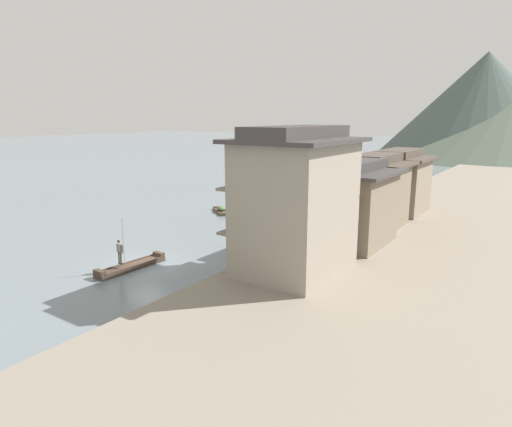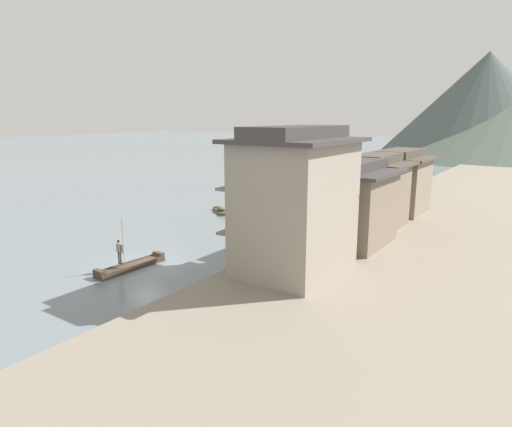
{
  "view_description": "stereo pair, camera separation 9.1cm",
  "coord_description": "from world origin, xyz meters",
  "views": [
    {
      "loc": [
        22.71,
        -19.66,
        9.88
      ],
      "look_at": [
        2.31,
        10.14,
        1.94
      ],
      "focal_mm": 31.11,
      "sensor_mm": 36.0,
      "label": 1
    },
    {
      "loc": [
        22.78,
        -19.6,
        9.88
      ],
      "look_at": [
        2.31,
        10.14,
        1.94
      ],
      "focal_mm": 31.11,
      "sensor_mm": 36.0,
      "label": 2
    }
  ],
  "objects": [
    {
      "name": "boat_moored_third",
      "position": [
        -6.25,
        31.89,
        0.12
      ],
      "size": [
        2.59,
        5.44,
        0.36
      ],
      "color": "brown",
      "rests_on": "ground"
    },
    {
      "name": "boat_moored_far",
      "position": [
        4.79,
        11.02,
        0.15
      ],
      "size": [
        1.23,
        4.16,
        0.45
      ],
      "color": "#33281E",
      "rests_on": "ground"
    },
    {
      "name": "house_waterfront_nearest",
      "position": [
        9.99,
        3.13,
        4.89
      ],
      "size": [
        6.39,
        7.84,
        8.74
      ],
      "color": "gray",
      "rests_on": "riverbank_right"
    },
    {
      "name": "hill_far_east",
      "position": [
        5.49,
        105.31,
        12.64
      ],
      "size": [
        50.64,
        50.64,
        25.27
      ],
      "primitive_type": "cone",
      "color": "#4C5B56",
      "rests_on": "ground"
    },
    {
      "name": "house_waterfront_narrow",
      "position": [
        9.84,
        23.95,
        3.6
      ],
      "size": [
        6.09,
        6.68,
        6.14
      ],
      "color": "gray",
      "rests_on": "riverbank_right"
    },
    {
      "name": "ground_plane",
      "position": [
        0.0,
        0.0,
        0.0
      ],
      "size": [
        400.0,
        400.0,
        0.0
      ],
      "primitive_type": "plane",
      "color": "slate"
    },
    {
      "name": "boat_moored_nearest",
      "position": [
        -5.95,
        15.74,
        0.26
      ],
      "size": [
        3.48,
        2.99,
        0.7
      ],
      "color": "brown",
      "rests_on": "ground"
    },
    {
      "name": "boat_moored_second",
      "position": [
        1.38,
        55.56,
        0.24
      ],
      "size": [
        5.91,
        1.64,
        0.75
      ],
      "color": "#232326",
      "rests_on": "ground"
    },
    {
      "name": "house_waterfront_second",
      "position": [
        10.14,
        10.86,
        3.6
      ],
      "size": [
        6.7,
        7.09,
        6.14
      ],
      "color": "#7F705B",
      "rests_on": "riverbank_right"
    },
    {
      "name": "boatman_person",
      "position": [
        0.15,
        -2.14,
        1.58
      ],
      "size": [
        0.57,
        0.26,
        3.04
      ],
      "color": "black",
      "rests_on": "boat_foreground_poled"
    },
    {
      "name": "mooring_post_dock_near",
      "position": [
        6.78,
        5.87,
        1.08
      ],
      "size": [
        0.2,
        0.2,
        0.98
      ],
      "primitive_type": "cylinder",
      "color": "#473828",
      "rests_on": "riverbank_right"
    },
    {
      "name": "hill_far_centre",
      "position": [
        4.01,
        139.33,
        6.7
      ],
      "size": [
        45.29,
        45.29,
        13.39
      ],
      "primitive_type": "cone",
      "color": "#5B6B5B",
      "rests_on": "ground"
    },
    {
      "name": "boat_foreground_poled",
      "position": [
        0.17,
        -1.35,
        0.19
      ],
      "size": [
        1.24,
        5.12,
        0.57
      ],
      "color": "#423328",
      "rests_on": "ground"
    },
    {
      "name": "mooring_post_dock_mid",
      "position": [
        6.78,
        14.52,
        1.05
      ],
      "size": [
        0.2,
        0.2,
        0.91
      ],
      "primitive_type": "cylinder",
      "color": "#473828",
      "rests_on": "riverbank_right"
    },
    {
      "name": "riverbank_right",
      "position": [
        15.43,
        30.0,
        0.3
      ],
      "size": [
        18.0,
        110.0,
        0.6
      ],
      "primitive_type": "cube",
      "color": "gray",
      "rests_on": "ground"
    },
    {
      "name": "house_waterfront_tall",
      "position": [
        9.78,
        17.1,
        3.6
      ],
      "size": [
        5.97,
        6.35,
        6.14
      ],
      "color": "#7F705B",
      "rests_on": "riverbank_right"
    }
  ]
}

